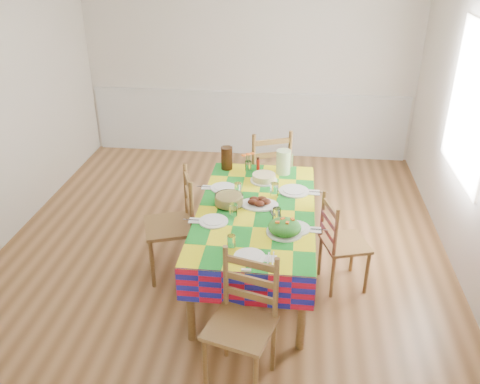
# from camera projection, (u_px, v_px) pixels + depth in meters

# --- Properties ---
(room) EXTENTS (4.58, 5.08, 2.78)m
(room) POSITION_uv_depth(u_px,v_px,m) (222.00, 121.00, 4.61)
(room) COLOR brown
(room) RESTS_ON ground
(wainscot) EXTENTS (4.41, 0.06, 0.92)m
(wainscot) POSITION_uv_depth(u_px,v_px,m) (248.00, 122.00, 7.20)
(wainscot) COLOR silver
(wainscot) RESTS_ON room
(window_right) EXTENTS (0.00, 1.40, 1.40)m
(window_right) POSITION_uv_depth(u_px,v_px,m) (470.00, 104.00, 4.58)
(window_right) COLOR white
(window_right) RESTS_ON room
(dining_table) EXTENTS (1.01, 1.88, 0.73)m
(dining_table) POSITION_uv_depth(u_px,v_px,m) (256.00, 217.00, 4.46)
(dining_table) COLOR brown
(dining_table) RESTS_ON room
(setting_near_head) EXTENTS (0.38, 0.26, 0.11)m
(setting_near_head) POSITION_uv_depth(u_px,v_px,m) (244.00, 251.00, 3.78)
(setting_near_head) COLOR white
(setting_near_head) RESTS_ON dining_table
(setting_left_near) EXTENTS (0.45, 0.27, 0.12)m
(setting_left_near) POSITION_uv_depth(u_px,v_px,m) (220.00, 217.00, 4.23)
(setting_left_near) COLOR white
(setting_left_near) RESTS_ON dining_table
(setting_left_far) EXTENTS (0.44, 0.26, 0.12)m
(setting_left_far) POSITION_uv_depth(u_px,v_px,m) (228.00, 188.00, 4.72)
(setting_left_far) COLOR white
(setting_left_far) RESTS_ON dining_table
(setting_right_near) EXTENTS (0.47, 0.27, 0.12)m
(setting_right_near) POSITION_uv_depth(u_px,v_px,m) (289.00, 223.00, 4.15)
(setting_right_near) COLOR white
(setting_right_near) RESTS_ON dining_table
(setting_right_far) EXTENTS (0.53, 0.30, 0.13)m
(setting_right_far) POSITION_uv_depth(u_px,v_px,m) (288.00, 191.00, 4.66)
(setting_right_far) COLOR white
(setting_right_far) RESTS_ON dining_table
(meat_platter) EXTENTS (0.34, 0.25, 0.07)m
(meat_platter) POSITION_uv_depth(u_px,v_px,m) (259.00, 203.00, 4.46)
(meat_platter) COLOR white
(meat_platter) RESTS_ON dining_table
(salad_platter) EXTENTS (0.30, 0.30, 0.12)m
(salad_platter) POSITION_uv_depth(u_px,v_px,m) (285.00, 228.00, 4.04)
(salad_platter) COLOR white
(salad_platter) RESTS_ON dining_table
(pasta_bowl) EXTENTS (0.25, 0.25, 0.09)m
(pasta_bowl) POSITION_uv_depth(u_px,v_px,m) (229.00, 200.00, 4.47)
(pasta_bowl) COLOR white
(pasta_bowl) RESTS_ON dining_table
(cake) EXTENTS (0.26, 0.26, 0.07)m
(cake) POSITION_uv_depth(u_px,v_px,m) (264.00, 178.00, 4.90)
(cake) COLOR white
(cake) RESTS_ON dining_table
(serving_utensils) EXTENTS (0.14, 0.32, 0.01)m
(serving_utensils) POSITION_uv_depth(u_px,v_px,m) (277.00, 216.00, 4.30)
(serving_utensils) COLOR black
(serving_utensils) RESTS_ON dining_table
(flower_vase) EXTENTS (0.13, 0.11, 0.21)m
(flower_vase) POSITION_uv_depth(u_px,v_px,m) (248.00, 163.00, 5.07)
(flower_vase) COLOR white
(flower_vase) RESTS_ON dining_table
(hot_sauce) EXTENTS (0.03, 0.03, 0.14)m
(hot_sauce) POSITION_uv_depth(u_px,v_px,m) (258.00, 163.00, 5.12)
(hot_sauce) COLOR red
(hot_sauce) RESTS_ON dining_table
(green_pitcher) EXTENTS (0.14, 0.14, 0.24)m
(green_pitcher) POSITION_uv_depth(u_px,v_px,m) (283.00, 162.00, 5.02)
(green_pitcher) COLOR #CCF1AA
(green_pitcher) RESTS_ON dining_table
(tea_pitcher) EXTENTS (0.12, 0.12, 0.23)m
(tea_pitcher) POSITION_uv_depth(u_px,v_px,m) (227.00, 158.00, 5.12)
(tea_pitcher) COLOR black
(tea_pitcher) RESTS_ON dining_table
(name_card) EXTENTS (0.07, 0.02, 0.02)m
(name_card) POSITION_uv_depth(u_px,v_px,m) (246.00, 270.00, 3.60)
(name_card) COLOR white
(name_card) RESTS_ON dining_table
(chair_near) EXTENTS (0.53, 0.52, 0.98)m
(chair_near) POSITION_uv_depth(u_px,v_px,m) (242.00, 323.00, 3.49)
(chair_near) COLOR brown
(chair_near) RESTS_ON room
(chair_far) EXTENTS (0.60, 0.58, 1.05)m
(chair_far) POSITION_uv_depth(u_px,v_px,m) (267.00, 174.00, 5.56)
(chair_far) COLOR brown
(chair_far) RESTS_ON room
(chair_left) EXTENTS (0.55, 0.57, 1.02)m
(chair_left) POSITION_uv_depth(u_px,v_px,m) (174.00, 225.00, 4.62)
(chair_left) COLOR brown
(chair_left) RESTS_ON room
(chair_right) EXTENTS (0.47, 0.48, 0.89)m
(chair_right) POSITION_uv_depth(u_px,v_px,m) (341.00, 244.00, 4.47)
(chair_right) COLOR brown
(chair_right) RESTS_ON room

